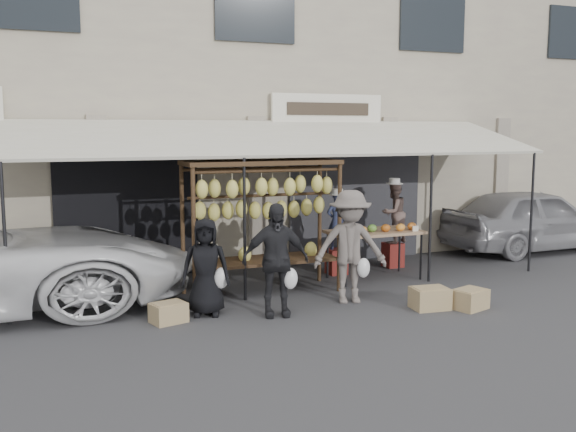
% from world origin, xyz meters
% --- Properties ---
extents(ground_plane, '(90.00, 90.00, 0.00)m').
position_xyz_m(ground_plane, '(0.00, 0.00, 0.00)').
color(ground_plane, '#2D2D30').
extents(shophouse, '(24.00, 6.15, 7.30)m').
position_xyz_m(shophouse, '(-0.00, 6.50, 3.65)').
color(shophouse, '#B2A98D').
rests_on(shophouse, ground_plane).
extents(awning, '(10.00, 2.35, 2.92)m').
position_xyz_m(awning, '(0.01, 2.28, 2.57)').
color(awning, beige).
rests_on(awning, ground_plane).
extents(banana_rack, '(2.60, 0.90, 2.24)m').
position_xyz_m(banana_rack, '(-0.58, 1.47, 1.57)').
color(banana_rack, black).
rests_on(banana_rack, ground_plane).
extents(produce_table, '(1.70, 0.90, 1.04)m').
position_xyz_m(produce_table, '(1.68, 1.67, 0.87)').
color(produce_table, '#A4805C').
rests_on(produce_table, ground_plane).
extents(vendor_left, '(0.43, 0.33, 1.08)m').
position_xyz_m(vendor_left, '(1.21, 2.32, 1.02)').
color(vendor_left, navy).
rests_on(vendor_left, stool_left).
extents(vendor_right, '(0.70, 0.62, 1.22)m').
position_xyz_m(vendor_right, '(2.55, 2.49, 1.10)').
color(vendor_right, '#705851').
rests_on(vendor_right, stool_right).
extents(customer_left, '(0.81, 0.65, 1.45)m').
position_xyz_m(customer_left, '(-1.79, 0.58, 0.72)').
color(customer_left, black).
rests_on(customer_left, ground_plane).
extents(customer_mid, '(1.04, 0.59, 1.68)m').
position_xyz_m(customer_mid, '(-0.85, 0.16, 0.84)').
color(customer_mid, black).
rests_on(customer_mid, ground_plane).
extents(customer_right, '(1.30, 0.96, 1.80)m').
position_xyz_m(customer_right, '(0.51, 0.42, 0.90)').
color(customer_right, '#675F59').
rests_on(customer_right, ground_plane).
extents(stool_left, '(0.37, 0.37, 0.48)m').
position_xyz_m(stool_left, '(1.21, 2.32, 0.24)').
color(stool_left, maroon).
rests_on(stool_left, ground_plane).
extents(stool_right, '(0.40, 0.40, 0.49)m').
position_xyz_m(stool_right, '(2.55, 2.49, 0.24)').
color(stool_right, maroon).
rests_on(stool_right, ground_plane).
extents(crate_near_a, '(0.59, 0.47, 0.33)m').
position_xyz_m(crate_near_a, '(1.48, -0.38, 0.16)').
color(crate_near_a, tan).
rests_on(crate_near_a, ground_plane).
extents(crate_near_b, '(0.60, 0.52, 0.30)m').
position_xyz_m(crate_near_b, '(2.05, -0.62, 0.15)').
color(crate_near_b, tan).
rests_on(crate_near_b, ground_plane).
extents(crate_far, '(0.55, 0.48, 0.28)m').
position_xyz_m(crate_far, '(-2.39, 0.40, 0.14)').
color(crate_far, tan).
rests_on(crate_far, ground_plane).
extents(sedan, '(4.27, 1.75, 1.45)m').
position_xyz_m(sedan, '(6.38, 2.80, 0.73)').
color(sedan, gray).
rests_on(sedan, ground_plane).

